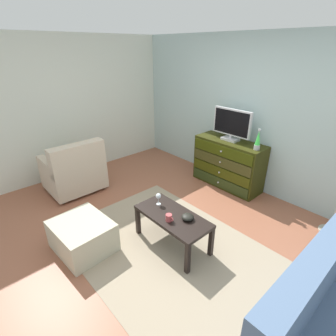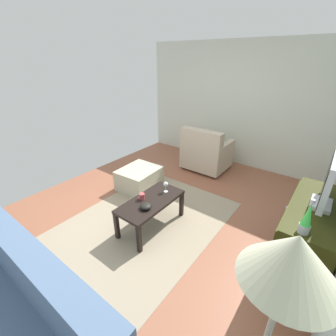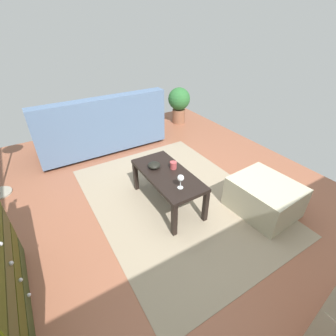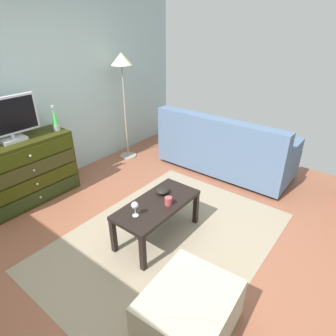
% 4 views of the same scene
% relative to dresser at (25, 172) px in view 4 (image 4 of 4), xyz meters
% --- Properties ---
extents(ground_plane, '(5.85, 4.53, 0.05)m').
position_rel_dresser_xyz_m(ground_plane, '(0.28, -1.71, -0.44)').
color(ground_plane, '#96583F').
extents(wall_accent_rear, '(5.85, 0.12, 2.50)m').
position_rel_dresser_xyz_m(wall_accent_rear, '(0.28, 0.31, 0.83)').
color(wall_accent_rear, '#A7C0BE').
rests_on(wall_accent_rear, ground_plane).
extents(area_rug, '(2.60, 1.90, 0.01)m').
position_rel_dresser_xyz_m(area_rug, '(0.48, -1.91, -0.41)').
color(area_rug, gray).
rests_on(area_rug, ground_plane).
extents(dresser, '(1.22, 0.49, 0.84)m').
position_rel_dresser_xyz_m(dresser, '(0.00, 0.00, 0.00)').
color(dresser, '#2D2F0B').
rests_on(dresser, ground_plane).
extents(tv, '(0.70, 0.18, 0.53)m').
position_rel_dresser_xyz_m(tv, '(-0.03, 0.02, 0.70)').
color(tv, silver).
rests_on(tv, dresser).
extents(lava_lamp, '(0.09, 0.09, 0.33)m').
position_rel_dresser_xyz_m(lava_lamp, '(0.51, -0.04, 0.56)').
color(lava_lamp, '#B7B7BC').
rests_on(lava_lamp, dresser).
extents(coffee_table, '(0.97, 0.46, 0.44)m').
position_rel_dresser_xyz_m(coffee_table, '(0.48, -1.79, -0.04)').
color(coffee_table, black).
rests_on(coffee_table, ground_plane).
extents(wine_glass, '(0.07, 0.07, 0.16)m').
position_rel_dresser_xyz_m(wine_glass, '(0.18, -1.76, 0.13)').
color(wine_glass, silver).
rests_on(wine_glass, coffee_table).
extents(mug, '(0.11, 0.08, 0.09)m').
position_rel_dresser_xyz_m(mug, '(0.53, -1.90, 0.06)').
color(mug, '#B54649').
rests_on(mug, coffee_table).
extents(bowl_decorative, '(0.15, 0.15, 0.07)m').
position_rel_dresser_xyz_m(bowl_decorative, '(0.66, -1.72, 0.05)').
color(bowl_decorative, black).
rests_on(bowl_decorative, coffee_table).
extents(couch_large, '(0.85, 2.02, 0.92)m').
position_rel_dresser_xyz_m(couch_large, '(2.29, -1.60, -0.07)').
color(couch_large, '#332319').
rests_on(couch_large, ground_plane).
extents(ottoman, '(0.73, 0.64, 0.38)m').
position_rel_dresser_xyz_m(ottoman, '(-0.20, -2.66, -0.23)').
color(ottoman, '#BBB497').
rests_on(ottoman, ground_plane).
extents(standing_lamp, '(0.32, 0.32, 1.70)m').
position_rel_dresser_xyz_m(standing_lamp, '(1.75, -0.05, 1.04)').
color(standing_lamp, '#A59E8C').
rests_on(standing_lamp, ground_plane).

